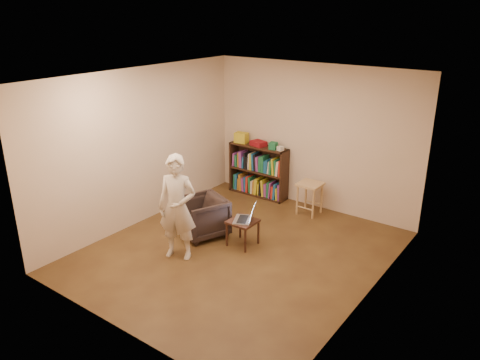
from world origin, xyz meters
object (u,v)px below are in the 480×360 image
Objects in this scene: stool at (310,189)px; side_table at (243,225)px; bookshelf at (259,173)px; laptop at (247,217)px; armchair at (202,217)px; person at (177,208)px.

stool reaches higher than side_table.
bookshelf is 2.57× the size of laptop.
bookshelf is at bearing 117.42° from side_table.
bookshelf reaches higher than armchair.
stool is at bearing 147.15° from laptop.
bookshelf is at bearing 170.01° from stool.
stool is 1.40× the size of side_table.
stool is (1.24, -0.22, 0.03)m from bookshelf.
armchair is 0.45× the size of person.
side_table is (0.72, 0.11, 0.02)m from armchair.
bookshelf is 2.07× the size of stool.
bookshelf reaches higher than side_table.
laptop is (-0.22, -1.62, 0.01)m from stool.
laptop is 0.30× the size of person.
bookshelf is 2.91× the size of side_table.
person is at bearing -108.21° from stool.
bookshelf is at bearing 119.93° from armchair.
laptop reaches higher than stool.
laptop reaches higher than side_table.
person is (-0.60, -0.87, 0.31)m from laptop.
bookshelf is 2.00m from armchair.
armchair is at bearing -171.21° from side_table.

